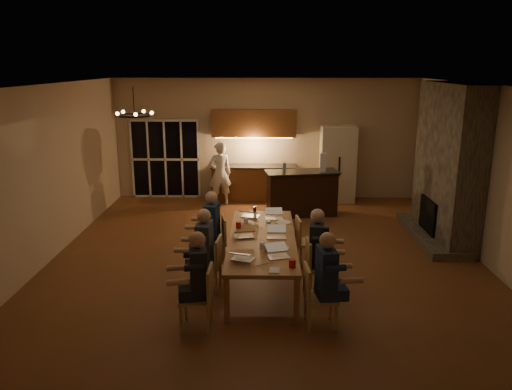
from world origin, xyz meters
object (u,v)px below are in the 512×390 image
Objects in this scene: standing_person at (220,174)px; mug_front at (262,245)px; person_right_mid at (316,251)px; person_left_far at (212,229)px; chandelier at (134,115)px; laptop_f at (274,213)px; person_left_near at (199,280)px; bar_island at (302,193)px; person_left_mid at (205,251)px; laptop_d at (277,231)px; plate_left at (244,257)px; redcup_mid at (238,225)px; chair_left_far at (213,242)px; chair_left_mid at (207,264)px; chair_left_near at (196,298)px; mug_back at (246,221)px; mug_mid at (268,224)px; redcup_near at (292,263)px; can_cola at (255,210)px; refrigerator at (337,164)px; person_right_near at (326,280)px; chair_right_near at (321,296)px; chair_right_far at (309,241)px; laptop_e at (250,211)px; can_silver at (266,248)px; bar_bottle at (284,167)px; bar_blender at (323,162)px; plate_far at (283,223)px; chair_right_mid at (321,267)px; dining_table at (262,258)px; laptop_b at (278,250)px; laptop_a at (243,252)px.

standing_person is 16.43× the size of mug_front.
person_left_far is at bearing 65.91° from person_right_mid.
laptop_f is (2.28, 0.84, -1.89)m from chandelier.
bar_island is at bearing 151.00° from person_left_near.
person_right_mid is (1.73, 1.11, 0.00)m from person_left_near.
laptop_d is at bearing 116.60° from person_left_mid.
standing_person is at bearing 98.61° from plate_left.
redcup_mid is 1.38m from plate_left.
bar_island is 1.94× the size of chair_left_far.
laptop_d is at bearing 49.75° from chair_left_far.
chair_left_near is at bearing 4.96° from chair_left_mid.
chair_left_near is 2.46m from mug_back.
mug_mid is at bearing 75.68° from plate_left.
redcup_near is (1.32, -0.83, 0.37)m from chair_left_mid.
standing_person is 2.78× the size of chandelier.
standing_person is 3.34m from can_cola.
chandelier reaches higher than refrigerator.
standing_person is at bearing 9.87° from person_right_near.
chair_right_near is 1.00× the size of chair_right_far.
chair_left_far is 0.96m from laptop_e.
refrigerator reaches higher than person_left_near.
person_right_near reaches higher than laptop_f.
can_silver is (0.94, -1.27, 0.37)m from chair_left_far.
person_left_far is (-1.83, -3.13, 0.15)m from bar_island.
chair_left_near is 1.00× the size of chair_right_near.
bar_blender reaches higher than bar_bottle.
chandelier is 2.99m from can_silver.
can_silver is 4.67m from bar_blender.
refrigerator is 6.04m from can_silver.
chair_right_near is 4.07m from chandelier.
bar_blender is (1.42, 4.29, 0.50)m from mug_front.
person_left_near is 2.66m from plate_far.
mug_back is at bearing 78.36° from chair_right_far.
chair_left_near is at bearing -103.82° from can_cola.
chandelier is 3.00m from can_cola.
chair_right_mid reaches higher than mug_back.
chair_left_mid reaches higher than plate_far.
dining_table is at bearing 58.09° from chair_right_mid.
chair_left_near is at bearing -163.51° from laptop_b.
standing_person is 5.13× the size of laptop_a.
person_left_far is 4.31× the size of laptop_e.
laptop_e is 3.20× the size of mug_back.
person_left_near is (0.02, -2.17, 0.24)m from chair_left_far.
person_right_near is at bearing -77.98° from plate_far.
chair_left_mid is 1.27m from laptop_d.
person_right_mid is at bearing -70.09° from laptop_f.
chandelier is at bearing 58.65° from standing_person.
plate_far is (-0.55, -2.97, 0.22)m from bar_island.
person_right_mid is at bearing 62.24° from redcup_near.
person_left_far is at bearing 112.55° from plate_left.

